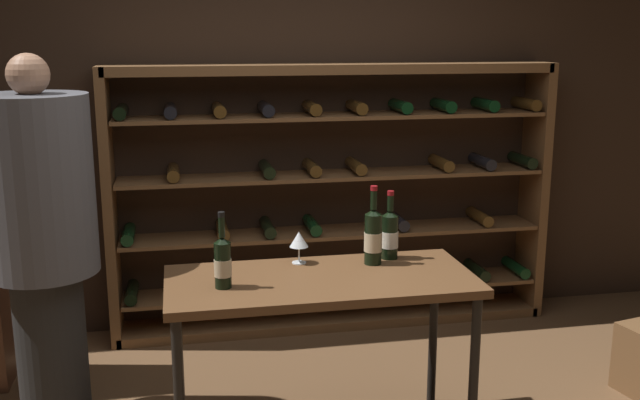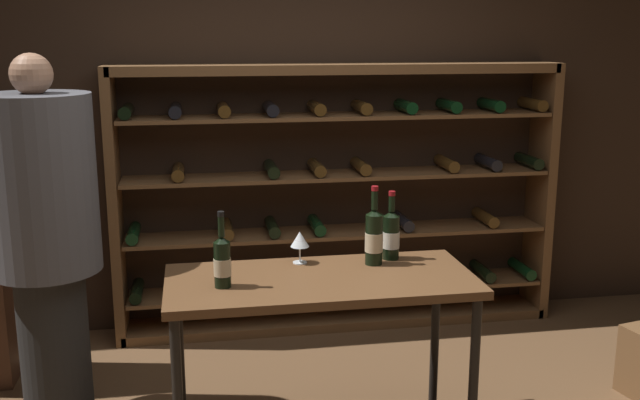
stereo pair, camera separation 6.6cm
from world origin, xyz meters
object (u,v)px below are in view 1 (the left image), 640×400
at_px(wine_bottle_gold_foil, 373,236).
at_px(wine_glass_stemmed_left, 299,240).
at_px(wine_bottle_black_capsule, 390,234).
at_px(tasting_table, 320,294).
at_px(wine_bottle_red_label, 223,262).
at_px(wine_rack, 334,198).
at_px(person_bystander_red_print, 42,229).

height_order(wine_bottle_gold_foil, wine_glass_stemmed_left, wine_bottle_gold_foil).
relative_size(wine_bottle_gold_foil, wine_glass_stemmed_left, 2.43).
xyz_separation_m(wine_bottle_black_capsule, wine_glass_stemmed_left, (-0.44, 0.01, -0.01)).
distance_m(tasting_table, wine_bottle_red_label, 0.48).
distance_m(wine_rack, wine_bottle_gold_foil, 1.27).
bearing_deg(wine_rack, wine_bottle_red_label, -118.83).
bearing_deg(tasting_table, wine_bottle_red_label, -172.96).
bearing_deg(tasting_table, person_bystander_red_print, 160.11).
distance_m(wine_bottle_black_capsule, wine_glass_stemmed_left, 0.44).
relative_size(tasting_table, person_bystander_red_print, 0.77).
bearing_deg(wine_bottle_red_label, wine_bottle_gold_foil, 15.48).
distance_m(wine_bottle_gold_foil, wine_bottle_red_label, 0.75).
height_order(wine_rack, person_bystander_red_print, person_bystander_red_print).
bearing_deg(wine_rack, wine_glass_stemmed_left, -109.85).
distance_m(tasting_table, person_bystander_red_print, 1.35).
xyz_separation_m(tasting_table, wine_glass_stemmed_left, (-0.06, 0.22, 0.19)).
bearing_deg(wine_bottle_gold_foil, wine_rack, 86.06).
bearing_deg(wine_rack, wine_bottle_gold_foil, -93.94).
distance_m(wine_rack, wine_glass_stemmed_left, 1.27).
relative_size(wine_rack, wine_glass_stemmed_left, 18.28).
distance_m(wine_rack, wine_bottle_black_capsule, 1.20).
distance_m(wine_bottle_red_label, wine_glass_stemmed_left, 0.47).
bearing_deg(wine_glass_stemmed_left, wine_rack, 70.15).
distance_m(person_bystander_red_print, wine_glass_stemmed_left, 1.22).
xyz_separation_m(wine_rack, tasting_table, (-0.37, -1.41, -0.12)).
relative_size(wine_rack, tasting_table, 2.05).
bearing_deg(tasting_table, wine_glass_stemmed_left, 105.10).
bearing_deg(person_bystander_red_print, tasting_table, 20.05).
bearing_deg(wine_rack, wine_bottle_black_capsule, -89.31).
bearing_deg(wine_rack, tasting_table, -104.70).
height_order(wine_bottle_black_capsule, wine_glass_stemmed_left, wine_bottle_black_capsule).
xyz_separation_m(person_bystander_red_print, wine_bottle_red_label, (0.82, -0.51, -0.05)).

